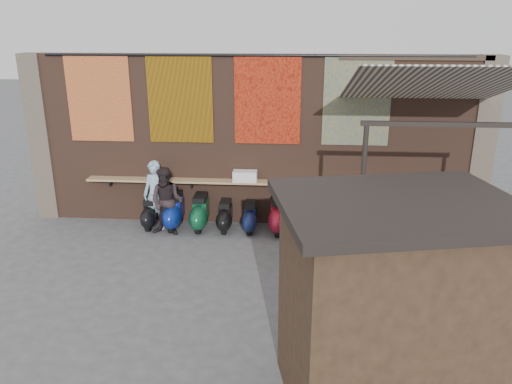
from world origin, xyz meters
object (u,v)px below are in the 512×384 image
scooter_stool_1 (174,211)px  market_stall (390,311)px  scooter_stool_9 (381,221)px  diner_left (156,195)px  scooter_stool_7 (326,216)px  scooter_stool_4 (250,217)px  scooter_stool_5 (278,216)px  scooter_stool_0 (151,213)px  shopper_navy (488,248)px  shopper_grey (488,246)px  scooter_stool_8 (352,219)px  scooter_stool_3 (225,216)px  diner_right (167,202)px  shelf_box (245,176)px  scooter_stool_2 (200,213)px  shopper_tan (437,242)px

scooter_stool_1 → market_stall: market_stall is taller
scooter_stool_9 → diner_left: 5.27m
scooter_stool_7 → scooter_stool_4: bearing=-177.9°
scooter_stool_5 → diner_left: bearing=179.4°
scooter_stool_0 → scooter_stool_4: (2.38, -0.05, -0.01)m
scooter_stool_0 → scooter_stool_9: size_ratio=1.05×
diner_left → market_stall: size_ratio=0.63×
shopper_navy → shopper_grey: bearing=48.2°
scooter_stool_8 → market_stall: market_stall is taller
scooter_stool_1 → scooter_stool_5: scooter_stool_1 is taller
scooter_stool_0 → scooter_stool_3: 1.79m
scooter_stool_4 → shopper_grey: size_ratio=0.40×
scooter_stool_3 → scooter_stool_9: bearing=0.3°
scooter_stool_1 → diner_right: 0.53m
shelf_box → scooter_stool_9: (3.17, -0.30, -0.91)m
scooter_stool_7 → shelf_box: bearing=172.5°
scooter_stool_5 → diner_left: size_ratio=0.52×
diner_left → scooter_stool_8: bearing=10.7°
scooter_stool_0 → shopper_navy: size_ratio=0.44×
scooter_stool_5 → scooter_stool_7: scooter_stool_7 is taller
shelf_box → scooter_stool_3: bearing=-144.1°
diner_left → scooter_stool_7: bearing=11.7°
scooter_stool_1 → shopper_grey: (6.23, -2.58, 0.49)m
scooter_stool_5 → scooter_stool_7: 1.12m
market_stall → shopper_navy: bearing=40.8°
market_stall → scooter_stool_2: bearing=109.8°
shopper_tan → scooter_stool_0: bearing=118.8°
scooter_stool_4 → shopper_navy: (4.46, -2.45, 0.50)m
shopper_grey → scooter_stool_0: bearing=10.3°
shopper_grey → market_stall: bearing=83.3°
shelf_box → shopper_grey: 5.39m
scooter_stool_4 → diner_right: diner_right is taller
scooter_stool_1 → scooter_stool_8: bearing=-0.9°
scooter_stool_0 → scooter_stool_7: scooter_stool_7 is taller
scooter_stool_0 → scooter_stool_2: (1.19, -0.02, 0.06)m
scooter_stool_8 → shopper_navy: bearing=-49.2°
scooter_stool_2 → shopper_tan: 5.33m
shopper_navy → shopper_tan: 0.85m
shopper_tan → scooter_stool_3: bearing=112.1°
scooter_stool_1 → diner_left: bearing=-175.0°
scooter_stool_8 → diner_left: size_ratio=0.47×
diner_left → market_stall: bearing=-40.0°
scooter_stool_9 → shopper_navy: 2.89m
shopper_grey → diner_right: bearing=11.8°
scooter_stool_1 → scooter_stool_8: scooter_stool_1 is taller
scooter_stool_0 → shopper_tan: size_ratio=0.47×
shelf_box → shopper_navy: (4.60, -2.76, -0.40)m
diner_left → scooter_stool_9: bearing=11.0°
scooter_stool_0 → scooter_stool_1: 0.57m
shelf_box → shopper_tan: shopper_tan is taller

